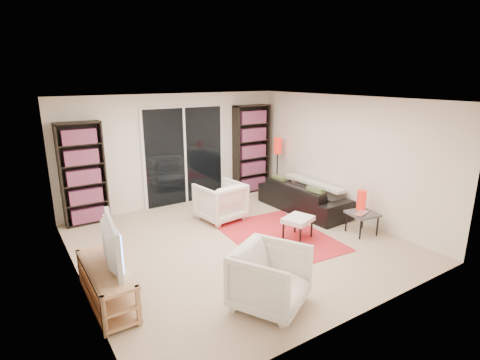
{
  "coord_description": "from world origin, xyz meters",
  "views": [
    {
      "loc": [
        -3.17,
        -4.97,
        2.75
      ],
      "look_at": [
        0.25,
        0.3,
        1.0
      ],
      "focal_mm": 28.0,
      "sensor_mm": 36.0,
      "label": 1
    }
  ],
  "objects_px": {
    "bookshelf_left": "(83,174)",
    "sofa": "(303,197)",
    "armchair_front": "(270,278)",
    "floor_lamp": "(278,152)",
    "armchair_back": "(220,201)",
    "side_table": "(362,215)",
    "bookshelf_right": "(251,149)",
    "ottoman": "(298,220)",
    "tv_stand": "(107,284)"
  },
  "relations": [
    {
      "from": "bookshelf_left",
      "to": "sofa",
      "type": "height_order",
      "value": "bookshelf_left"
    },
    {
      "from": "armchair_front",
      "to": "floor_lamp",
      "type": "bearing_deg",
      "value": 21.94
    },
    {
      "from": "armchair_back",
      "to": "armchair_front",
      "type": "bearing_deg",
      "value": 64.14
    },
    {
      "from": "bookshelf_left",
      "to": "floor_lamp",
      "type": "bearing_deg",
      "value": -7.66
    },
    {
      "from": "sofa",
      "to": "side_table",
      "type": "bearing_deg",
      "value": 179.8
    },
    {
      "from": "bookshelf_left",
      "to": "bookshelf_right",
      "type": "height_order",
      "value": "bookshelf_right"
    },
    {
      "from": "bookshelf_left",
      "to": "ottoman",
      "type": "relative_size",
      "value": 3.17
    },
    {
      "from": "bookshelf_left",
      "to": "armchair_back",
      "type": "bearing_deg",
      "value": -28.96
    },
    {
      "from": "ottoman",
      "to": "floor_lamp",
      "type": "height_order",
      "value": "floor_lamp"
    },
    {
      "from": "armchair_front",
      "to": "side_table",
      "type": "height_order",
      "value": "armchair_front"
    },
    {
      "from": "bookshelf_left",
      "to": "tv_stand",
      "type": "relative_size",
      "value": 1.42
    },
    {
      "from": "bookshelf_right",
      "to": "ottoman",
      "type": "xyz_separation_m",
      "value": [
        -0.94,
        -2.78,
        -0.71
      ]
    },
    {
      "from": "side_table",
      "to": "armchair_front",
      "type": "bearing_deg",
      "value": -162.46
    },
    {
      "from": "ottoman",
      "to": "floor_lamp",
      "type": "relative_size",
      "value": 0.45
    },
    {
      "from": "ottoman",
      "to": "side_table",
      "type": "bearing_deg",
      "value": -22.04
    },
    {
      "from": "tv_stand",
      "to": "ottoman",
      "type": "bearing_deg",
      "value": 2.75
    },
    {
      "from": "bookshelf_left",
      "to": "armchair_back",
      "type": "xyz_separation_m",
      "value": [
        2.25,
        -1.25,
        -0.6
      ]
    },
    {
      "from": "bookshelf_right",
      "to": "bookshelf_left",
      "type": "bearing_deg",
      "value": 180.0
    },
    {
      "from": "bookshelf_right",
      "to": "side_table",
      "type": "distance_m",
      "value": 3.32
    },
    {
      "from": "side_table",
      "to": "floor_lamp",
      "type": "bearing_deg",
      "value": 86.26
    },
    {
      "from": "sofa",
      "to": "armchair_back",
      "type": "bearing_deg",
      "value": 71.46
    },
    {
      "from": "tv_stand",
      "to": "side_table",
      "type": "xyz_separation_m",
      "value": [
        4.39,
        -0.3,
        0.09
      ]
    },
    {
      "from": "bookshelf_right",
      "to": "tv_stand",
      "type": "xyz_separation_m",
      "value": [
        -4.22,
        -2.94,
        -0.79
      ]
    },
    {
      "from": "floor_lamp",
      "to": "sofa",
      "type": "bearing_deg",
      "value": -100.85
    },
    {
      "from": "sofa",
      "to": "armchair_back",
      "type": "height_order",
      "value": "armchair_back"
    },
    {
      "from": "bookshelf_right",
      "to": "armchair_front",
      "type": "relative_size",
      "value": 2.5
    },
    {
      "from": "tv_stand",
      "to": "armchair_front",
      "type": "distance_m",
      "value": 2.03
    },
    {
      "from": "bookshelf_left",
      "to": "sofa",
      "type": "relative_size",
      "value": 0.94
    },
    {
      "from": "bookshelf_left",
      "to": "armchair_front",
      "type": "height_order",
      "value": "bookshelf_left"
    },
    {
      "from": "bookshelf_right",
      "to": "sofa",
      "type": "relative_size",
      "value": 1.02
    },
    {
      "from": "sofa",
      "to": "ottoman",
      "type": "xyz_separation_m",
      "value": [
        -1.07,
        -1.03,
        0.04
      ]
    },
    {
      "from": "bookshelf_right",
      "to": "side_table",
      "type": "bearing_deg",
      "value": -86.87
    },
    {
      "from": "side_table",
      "to": "floor_lamp",
      "type": "xyz_separation_m",
      "value": [
        0.17,
        2.67,
        0.69
      ]
    },
    {
      "from": "tv_stand",
      "to": "ottoman",
      "type": "height_order",
      "value": "tv_stand"
    },
    {
      "from": "bookshelf_right",
      "to": "armchair_back",
      "type": "relative_size",
      "value": 2.54
    },
    {
      "from": "bookshelf_right",
      "to": "side_table",
      "type": "xyz_separation_m",
      "value": [
        0.18,
        -3.24,
        -0.7
      ]
    },
    {
      "from": "bookshelf_right",
      "to": "armchair_back",
      "type": "height_order",
      "value": "bookshelf_right"
    },
    {
      "from": "tv_stand",
      "to": "armchair_back",
      "type": "relative_size",
      "value": 1.66
    },
    {
      "from": "armchair_back",
      "to": "floor_lamp",
      "type": "distance_m",
      "value": 2.17
    },
    {
      "from": "sofa",
      "to": "armchair_front",
      "type": "relative_size",
      "value": 2.46
    },
    {
      "from": "tv_stand",
      "to": "ottoman",
      "type": "xyz_separation_m",
      "value": [
        3.27,
        0.16,
        0.08
      ]
    },
    {
      "from": "bookshelf_left",
      "to": "floor_lamp",
      "type": "xyz_separation_m",
      "value": [
        4.2,
        -0.57,
        0.07
      ]
    },
    {
      "from": "tv_stand",
      "to": "armchair_back",
      "type": "height_order",
      "value": "armchair_back"
    },
    {
      "from": "bookshelf_left",
      "to": "bookshelf_right",
      "type": "xyz_separation_m",
      "value": [
        3.85,
        -0.0,
        0.07
      ]
    },
    {
      "from": "armchair_front",
      "to": "side_table",
      "type": "distance_m",
      "value": 2.86
    },
    {
      "from": "sofa",
      "to": "armchair_front",
      "type": "distance_m",
      "value": 3.56
    },
    {
      "from": "armchair_back",
      "to": "armchair_front",
      "type": "height_order",
      "value": "armchair_front"
    },
    {
      "from": "bookshelf_left",
      "to": "tv_stand",
      "type": "distance_m",
      "value": 3.05
    },
    {
      "from": "side_table",
      "to": "floor_lamp",
      "type": "height_order",
      "value": "floor_lamp"
    },
    {
      "from": "armchair_back",
      "to": "sofa",
      "type": "bearing_deg",
      "value": 156.29
    }
  ]
}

